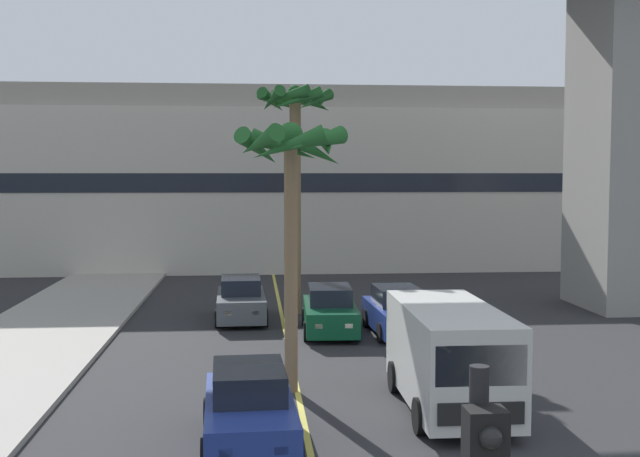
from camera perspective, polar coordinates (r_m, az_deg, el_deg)
lane_stripe_center at (r=23.15m, az=-2.15°, el=-9.33°), size 0.14×56.00×0.01m
pier_building_backdrop at (r=45.28m, az=-3.56°, el=3.51°), size 35.87×8.04×10.01m
car_queue_front at (r=28.92m, az=-5.74°, el=-5.21°), size 1.92×4.14×1.56m
car_queue_second at (r=26.49m, az=5.64°, el=-6.06°), size 1.95×4.16×1.56m
car_queue_third at (r=15.88m, az=-5.14°, el=-12.96°), size 1.96×4.16×1.56m
car_queue_fourth at (r=26.55m, az=0.73°, el=-6.02°), size 1.96×4.16×1.56m
delivery_van at (r=18.16m, az=9.32°, el=-8.97°), size 2.20×5.27×2.36m
palm_tree_near_median at (r=19.02m, az=-2.03°, el=4.25°), size 2.79×2.81×6.58m
palm_tree_mid_median at (r=29.74m, az=-1.84°, el=6.97°), size 2.96×2.98×8.63m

